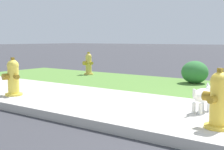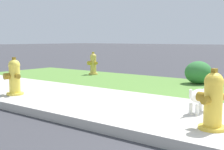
{
  "view_description": "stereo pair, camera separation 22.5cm",
  "coord_description": "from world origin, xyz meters",
  "px_view_note": "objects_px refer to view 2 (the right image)",
  "views": [
    {
      "loc": [
        -0.01,
        -4.11,
        1.07
      ],
      "look_at": [
        -3.44,
        0.6,
        0.4
      ],
      "focal_mm": 50.0,
      "sensor_mm": 36.0,
      "label": 1
    },
    {
      "loc": [
        0.17,
        -3.97,
        1.07
      ],
      "look_at": [
        -3.44,
        0.6,
        0.4
      ],
      "focal_mm": 50.0,
      "sensor_mm": 36.0,
      "label": 2
    }
  ],
  "objects_px": {
    "fire_hydrant_at_driveway": "(213,101)",
    "fire_hydrant_by_grass_verge": "(14,77)",
    "shrub_bush_near_lamp": "(198,73)",
    "fire_hydrant_far_end": "(93,64)",
    "small_white_dog": "(201,96)"
  },
  "relations": [
    {
      "from": "fire_hydrant_at_driveway",
      "to": "shrub_bush_near_lamp",
      "type": "relative_size",
      "value": 1.14
    },
    {
      "from": "fire_hydrant_by_grass_verge",
      "to": "fire_hydrant_far_end",
      "type": "bearing_deg",
      "value": -58.78
    },
    {
      "from": "fire_hydrant_by_grass_verge",
      "to": "fire_hydrant_far_end",
      "type": "xyz_separation_m",
      "value": [
        -1.15,
        3.55,
        -0.02
      ]
    },
    {
      "from": "fire_hydrant_by_grass_verge",
      "to": "fire_hydrant_at_driveway",
      "type": "height_order",
      "value": "same"
    },
    {
      "from": "fire_hydrant_far_end",
      "to": "shrub_bush_near_lamp",
      "type": "relative_size",
      "value": 1.07
    },
    {
      "from": "fire_hydrant_far_end",
      "to": "fire_hydrant_at_driveway",
      "type": "distance_m",
      "value": 6.07
    },
    {
      "from": "small_white_dog",
      "to": "fire_hydrant_at_driveway",
      "type": "bearing_deg",
      "value": -138.36
    },
    {
      "from": "fire_hydrant_far_end",
      "to": "fire_hydrant_at_driveway",
      "type": "bearing_deg",
      "value": 158.02
    },
    {
      "from": "small_white_dog",
      "to": "shrub_bush_near_lamp",
      "type": "distance_m",
      "value": 3.13
    },
    {
      "from": "fire_hydrant_at_driveway",
      "to": "fire_hydrant_far_end",
      "type": "bearing_deg",
      "value": 68.87
    },
    {
      "from": "fire_hydrant_at_driveway",
      "to": "fire_hydrant_by_grass_verge",
      "type": "bearing_deg",
      "value": 104.91
    },
    {
      "from": "fire_hydrant_at_driveway",
      "to": "small_white_dog",
      "type": "xyz_separation_m",
      "value": [
        -0.44,
        0.71,
        -0.09
      ]
    },
    {
      "from": "shrub_bush_near_lamp",
      "to": "small_white_dog",
      "type": "bearing_deg",
      "value": -66.45
    },
    {
      "from": "fire_hydrant_far_end",
      "to": "small_white_dog",
      "type": "bearing_deg",
      "value": 161.59
    },
    {
      "from": "fire_hydrant_at_driveway",
      "to": "shrub_bush_near_lamp",
      "type": "xyz_separation_m",
      "value": [
        -1.69,
        3.58,
        -0.08
      ]
    }
  ]
}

